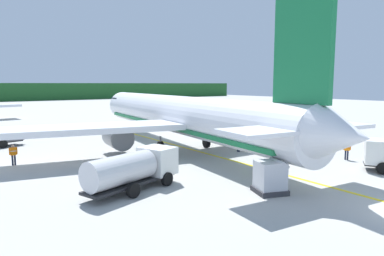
{
  "coord_description": "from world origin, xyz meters",
  "views": [
    {
      "loc": [
        -18.63,
        -7.18,
        6.6
      ],
      "look_at": [
        0.57,
        20.21,
        2.32
      ],
      "focal_mm": 32.25,
      "sensor_mm": 36.0,
      "label": 1
    }
  ],
  "objects_px": {
    "crew_loader_left": "(347,149)",
    "crew_loader_right": "(13,153)",
    "crew_marshaller": "(239,141)",
    "service_truck_baggage": "(134,168)",
    "airliner_foreground": "(180,116)",
    "cargo_container_near": "(313,146)",
    "cargo_container_mid": "(270,177)"
  },
  "relations": [
    {
      "from": "cargo_container_mid",
      "to": "crew_marshaller",
      "type": "bearing_deg",
      "value": 55.95
    },
    {
      "from": "cargo_container_near",
      "to": "crew_loader_left",
      "type": "height_order",
      "value": "cargo_container_near"
    },
    {
      "from": "service_truck_baggage",
      "to": "crew_loader_right",
      "type": "relative_size",
      "value": 4.02
    },
    {
      "from": "airliner_foreground",
      "to": "service_truck_baggage",
      "type": "bearing_deg",
      "value": -134.89
    },
    {
      "from": "airliner_foreground",
      "to": "crew_marshaller",
      "type": "height_order",
      "value": "airliner_foreground"
    },
    {
      "from": "service_truck_baggage",
      "to": "crew_loader_right",
      "type": "distance_m",
      "value": 12.75
    },
    {
      "from": "airliner_foreground",
      "to": "service_truck_baggage",
      "type": "distance_m",
      "value": 14.24
    },
    {
      "from": "service_truck_baggage",
      "to": "crew_loader_left",
      "type": "bearing_deg",
      "value": -8.38
    },
    {
      "from": "airliner_foreground",
      "to": "cargo_container_mid",
      "type": "bearing_deg",
      "value": -102.58
    },
    {
      "from": "airliner_foreground",
      "to": "crew_loader_right",
      "type": "relative_size",
      "value": 24.49
    },
    {
      "from": "cargo_container_near",
      "to": "crew_loader_left",
      "type": "relative_size",
      "value": 1.22
    },
    {
      "from": "crew_marshaller",
      "to": "crew_loader_left",
      "type": "relative_size",
      "value": 1.03
    },
    {
      "from": "airliner_foreground",
      "to": "crew_loader_left",
      "type": "distance_m",
      "value": 15.86
    },
    {
      "from": "crew_marshaller",
      "to": "service_truck_baggage",
      "type": "bearing_deg",
      "value": -158.9
    },
    {
      "from": "crew_marshaller",
      "to": "crew_loader_right",
      "type": "relative_size",
      "value": 1.02
    },
    {
      "from": "crew_loader_left",
      "to": "crew_loader_right",
      "type": "height_order",
      "value": "crew_loader_right"
    },
    {
      "from": "cargo_container_mid",
      "to": "crew_marshaller",
      "type": "distance_m",
      "value": 12.8
    },
    {
      "from": "airliner_foreground",
      "to": "cargo_container_mid",
      "type": "xyz_separation_m",
      "value": [
        -3.42,
        -15.31,
        -2.4
      ]
    },
    {
      "from": "service_truck_baggage",
      "to": "cargo_container_mid",
      "type": "xyz_separation_m",
      "value": [
        6.53,
        -5.32,
        -0.41
      ]
    },
    {
      "from": "crew_marshaller",
      "to": "cargo_container_near",
      "type": "bearing_deg",
      "value": -53.78
    },
    {
      "from": "service_truck_baggage",
      "to": "crew_loader_left",
      "type": "distance_m",
      "value": 19.22
    },
    {
      "from": "crew_marshaller",
      "to": "crew_loader_left",
      "type": "bearing_deg",
      "value": -56.69
    },
    {
      "from": "airliner_foreground",
      "to": "crew_loader_left",
      "type": "bearing_deg",
      "value": -54.68
    },
    {
      "from": "airliner_foreground",
      "to": "cargo_container_near",
      "type": "xyz_separation_m",
      "value": [
        7.79,
        -10.22,
        -2.44
      ]
    },
    {
      "from": "cargo_container_mid",
      "to": "crew_loader_left",
      "type": "bearing_deg",
      "value": 11.41
    },
    {
      "from": "cargo_container_near",
      "to": "cargo_container_mid",
      "type": "relative_size",
      "value": 0.91
    },
    {
      "from": "airliner_foreground",
      "to": "crew_loader_left",
      "type": "xyz_separation_m",
      "value": [
        9.06,
        -12.79,
        -2.4
      ]
    },
    {
      "from": "service_truck_baggage",
      "to": "cargo_container_near",
      "type": "relative_size",
      "value": 3.34
    },
    {
      "from": "service_truck_baggage",
      "to": "cargo_container_near",
      "type": "xyz_separation_m",
      "value": [
        17.74,
        -0.23,
        -0.45
      ]
    },
    {
      "from": "airliner_foreground",
      "to": "cargo_container_near",
      "type": "bearing_deg",
      "value": -52.68
    },
    {
      "from": "cargo_container_near",
      "to": "cargo_container_mid",
      "type": "bearing_deg",
      "value": -155.6
    },
    {
      "from": "crew_marshaller",
      "to": "crew_loader_left",
      "type": "height_order",
      "value": "crew_marshaller"
    }
  ]
}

